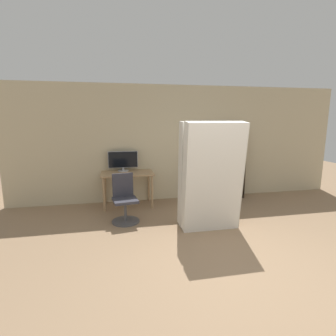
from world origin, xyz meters
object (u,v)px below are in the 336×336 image
at_px(mattress_near, 213,178).
at_px(mattress_far, 207,174).
at_px(bookshelf, 220,167).
at_px(office_chair, 125,203).
at_px(monitor, 123,161).

xyz_separation_m(mattress_near, mattress_far, (0.00, 0.29, -0.00)).
distance_m(bookshelf, mattress_far, 1.79).
height_order(office_chair, mattress_far, mattress_far).
bearing_deg(monitor, mattress_far, -46.93).
xyz_separation_m(office_chair, bookshelf, (2.38, 1.11, 0.41)).
distance_m(monitor, bookshelf, 2.36).
distance_m(office_chair, mattress_far, 1.64).
relative_size(office_chair, bookshelf, 0.56).
xyz_separation_m(monitor, mattress_far, (1.44, -1.55, -0.06)).
height_order(bookshelf, mattress_near, mattress_near).
distance_m(office_chair, bookshelf, 2.65).
xyz_separation_m(office_chair, mattress_far, (1.47, -0.43, 0.58)).
bearing_deg(mattress_near, office_chair, 153.77).
relative_size(monitor, office_chair, 0.74).
height_order(monitor, bookshelf, bookshelf).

